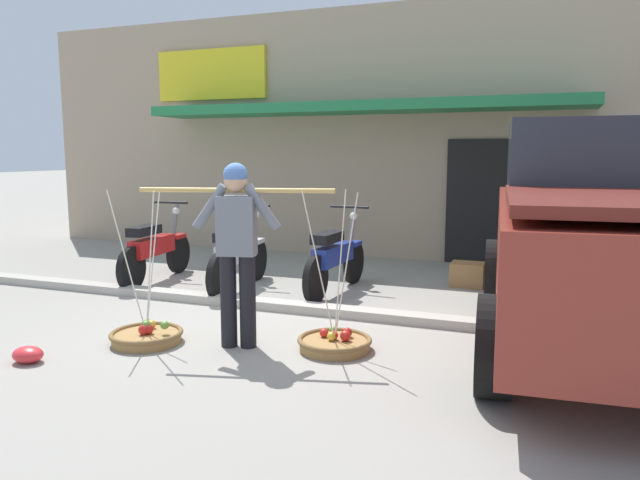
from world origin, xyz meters
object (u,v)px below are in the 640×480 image
motorcycle_second_in_row (238,256)px  parked_truck (606,235)px  fruit_vendor (237,242)px  motorcycle_nearest_shop (155,250)px  motorcycle_third_in_row (335,258)px  plastic_litter_bag (28,355)px  fruit_basket_right_side (147,335)px  wooden_crate (468,274)px  fruit_basket_left_side (335,342)px

motorcycle_second_in_row → parked_truck: (4.26, -0.75, 0.58)m
fruit_vendor → motorcycle_nearest_shop: size_ratio=0.96×
motorcycle_third_in_row → plastic_litter_bag: size_ratio=6.50×
fruit_vendor → motorcycle_third_in_row: fruit_vendor is taller
motorcycle_nearest_shop → parked_truck: parked_truck is taller
motorcycle_nearest_shop → parked_truck: bearing=-7.9°
fruit_basket_right_side → motorcycle_second_in_row: (-0.27, 2.29, 0.38)m
fruit_basket_right_side → parked_truck: 4.39m
motorcycle_nearest_shop → motorcycle_third_in_row: size_ratio=1.00×
motorcycle_nearest_shop → wooden_crate: motorcycle_nearest_shop is taller
fruit_vendor → motorcycle_third_in_row: 2.40m
fruit_vendor → parked_truck: parked_truck is taller
fruit_basket_right_side → plastic_litter_bag: bearing=-127.3°
fruit_basket_right_side → parked_truck: parked_truck is taller
fruit_vendor → fruit_basket_left_side: size_ratio=1.20×
fruit_basket_left_side → motorcycle_second_in_row: size_ratio=0.80×
motorcycle_second_in_row → motorcycle_third_in_row: same height
plastic_litter_bag → motorcycle_second_in_row: bearing=83.5°
fruit_basket_right_side → motorcycle_third_in_row: fruit_basket_right_side is taller
fruit_vendor → motorcycle_second_in_row: 2.42m
fruit_basket_right_side → plastic_litter_bag: size_ratio=5.18×
fruit_basket_right_side → motorcycle_third_in_row: (0.98, 2.56, 0.38)m
fruit_basket_left_side → wooden_crate: 3.23m
motorcycle_second_in_row → wooden_crate: bearing=24.7°
fruit_basket_left_side → motorcycle_third_in_row: bearing=109.4°
fruit_vendor → fruit_basket_right_side: (-0.87, -0.22, -0.90)m
motorcycle_nearest_shop → fruit_basket_right_side: bearing=-55.6°
parked_truck → motorcycle_second_in_row: bearing=170.0°
motorcycle_nearest_shop → plastic_litter_bag: motorcycle_nearest_shop is taller
motorcycle_second_in_row → parked_truck: size_ratio=0.38×
fruit_basket_left_side → motorcycle_second_in_row: 2.75m
motorcycle_nearest_shop → parked_truck: 5.67m
parked_truck → plastic_litter_bag: bearing=-153.0°
plastic_litter_bag → wooden_crate: bearing=54.4°
fruit_vendor → fruit_basket_left_side: fruit_vendor is taller
fruit_basket_right_side → plastic_litter_bag: (-0.62, -0.81, -0.01)m
fruit_vendor → motorcycle_nearest_shop: bearing=139.4°
motorcycle_nearest_shop → parked_truck: (5.58, -0.78, 0.58)m
fruit_basket_left_side → plastic_litter_bag: 2.66m
fruit_vendor → parked_truck: size_ratio=0.36×
fruit_basket_right_side → motorcycle_third_in_row: bearing=69.0°
fruit_vendor → wooden_crate: (1.65, 3.36, -0.82)m
motorcycle_third_in_row → plastic_litter_bag: 3.75m
fruit_vendor → plastic_litter_bag: 2.02m
fruit_basket_left_side → parked_truck: parked_truck is taller
wooden_crate → fruit_basket_right_side: bearing=-125.2°
motorcycle_second_in_row → plastic_litter_bag: 3.15m
fruit_basket_left_side → motorcycle_second_in_row: fruit_basket_left_side is taller
fruit_basket_right_side → fruit_vendor: bearing=14.1°
motorcycle_third_in_row → parked_truck: (3.01, -1.02, 0.58)m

